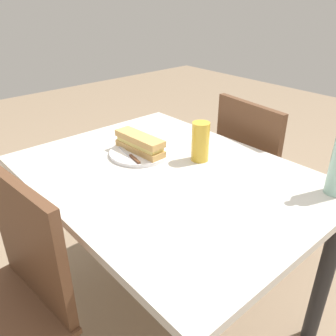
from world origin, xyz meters
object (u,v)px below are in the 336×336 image
at_px(plate_near, 140,153).
at_px(chair_far, 7,305).
at_px(beer_glass, 201,142).
at_px(baguette_sandwich_near, 140,143).
at_px(dining_table, 168,198).
at_px(knife_near, 130,155).
at_px(chair_near, 257,171).

bearing_deg(plate_near, chair_far, 106.22).
height_order(plate_near, beer_glass, beer_glass).
xyz_separation_m(chair_far, plate_near, (0.19, -0.64, 0.23)).
bearing_deg(baguette_sandwich_near, chair_far, 106.22).
relative_size(dining_table, chair_far, 1.27).
relative_size(baguette_sandwich_near, knife_near, 1.32).
bearing_deg(plate_near, baguette_sandwich_near, 90.00).
distance_m(chair_near, beer_glass, 0.54).
bearing_deg(dining_table, plate_near, -5.99).
relative_size(dining_table, beer_glass, 7.20).
height_order(chair_near, knife_near, chair_near).
height_order(dining_table, beer_glass, beer_glass).
relative_size(dining_table, baguette_sandwich_near, 4.71).
height_order(baguette_sandwich_near, beer_glass, beer_glass).
bearing_deg(baguette_sandwich_near, beer_glass, -143.31).
bearing_deg(beer_glass, plate_near, 36.69).
height_order(dining_table, plate_near, plate_near).
relative_size(baguette_sandwich_near, beer_glass, 1.53).
xyz_separation_m(plate_near, knife_near, (-0.01, 0.06, 0.01)).
xyz_separation_m(chair_near, plate_near, (0.17, 0.60, 0.23)).
relative_size(chair_far, knife_near, 4.87).
xyz_separation_m(dining_table, chair_near, (0.02, -0.62, -0.11)).
xyz_separation_m(chair_far, baguette_sandwich_near, (0.19, -0.64, 0.27)).
relative_size(chair_far, chair_near, 1.00).
height_order(chair_near, baguette_sandwich_near, chair_near).
bearing_deg(baguette_sandwich_near, dining_table, 174.01).
relative_size(plate_near, knife_near, 1.38).
height_order(chair_far, knife_near, chair_far).
height_order(plate_near, knife_near, knife_near).
relative_size(chair_near, knife_near, 4.87).
bearing_deg(baguette_sandwich_near, knife_near, 103.52).
distance_m(dining_table, chair_near, 0.63).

